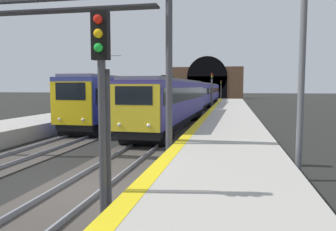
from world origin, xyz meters
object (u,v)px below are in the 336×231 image
at_px(railway_signal_far, 221,88).
at_px(overhead_signal_gantry, 67,33).
at_px(railway_signal_near, 102,100).
at_px(catenary_mast_far, 301,62).
at_px(train_adjacent_platform, 167,93).
at_px(railway_signal_mid, 212,88).
at_px(train_main_approaching, 197,95).
at_px(catenary_mast_near, 105,81).

bearing_deg(railway_signal_far, overhead_signal_gantry, -3.47).
bearing_deg(railway_signal_near, catenary_mast_far, 134.98).
relative_size(train_adjacent_platform, railway_signal_mid, 11.53).
xyz_separation_m(train_main_approaching, railway_signal_far, (40.03, -1.76, 0.74)).
distance_m(train_main_approaching, catenary_mast_near, 12.36).
bearing_deg(overhead_signal_gantry, catenary_mast_far, -98.42).
bearing_deg(catenary_mast_near, railway_signal_far, -17.71).
bearing_deg(railway_signal_far, train_adjacent_platform, -10.78).
bearing_deg(catenary_mast_near, railway_signal_near, -158.23).
bearing_deg(catenary_mast_near, railway_signal_mid, -70.00).
bearing_deg(catenary_mast_far, railway_signal_far, 4.08).
height_order(train_adjacent_platform, overhead_signal_gantry, overhead_signal_gantry).
bearing_deg(railway_signal_mid, train_adjacent_platform, -107.63).
relative_size(catenary_mast_near, catenary_mast_far, 0.99).
bearing_deg(railway_signal_near, train_main_approaching, -177.28).
bearing_deg(catenary_mast_far, railway_signal_near, 134.98).
xyz_separation_m(train_adjacent_platform, overhead_signal_gantry, (-34.82, -2.51, 3.28)).
relative_size(railway_signal_far, catenary_mast_far, 0.60).
distance_m(train_adjacent_platform, catenary_mast_near, 10.06).
xyz_separation_m(railway_signal_near, catenary_mast_near, (34.20, 13.66, 1.08)).
distance_m(railway_signal_far, catenary_mast_far, 72.05).
height_order(train_main_approaching, overhead_signal_gantry, overhead_signal_gantry).
bearing_deg(railway_signal_mid, railway_signal_near, 0.00).
height_order(railway_signal_mid, overhead_signal_gantry, overhead_signal_gantry).
relative_size(railway_signal_near, railway_signal_mid, 0.95).
bearing_deg(catenary_mast_far, train_main_approaching, 12.20).
bearing_deg(train_adjacent_platform, railway_signal_near, 9.76).
xyz_separation_m(train_main_approaching, catenary_mast_near, (-2.74, 11.90, 1.88)).
distance_m(train_main_approaching, railway_signal_near, 37.00).
xyz_separation_m(train_main_approaching, catenary_mast_far, (-31.83, -6.88, 1.92)).
height_order(railway_signal_far, catenary_mast_far, catenary_mast_far).
distance_m(railway_signal_far, catenary_mast_near, 44.92).
height_order(catenary_mast_near, catenary_mast_far, catenary_mast_far).
distance_m(railway_signal_near, overhead_signal_gantry, 8.21).
height_order(train_main_approaching, railway_signal_mid, railway_signal_mid).
relative_size(railway_signal_mid, catenary_mast_near, 0.66).
bearing_deg(railway_signal_near, overhead_signal_gantry, -146.73).
distance_m(catenary_mast_near, catenary_mast_far, 34.62).
bearing_deg(train_main_approaching, overhead_signal_gantry, -3.27).
xyz_separation_m(overhead_signal_gantry, catenary_mast_far, (-1.39, -9.39, -1.49)).
bearing_deg(train_adjacent_platform, catenary_mast_far, 18.64).
relative_size(train_main_approaching, catenary_mast_near, 7.18).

